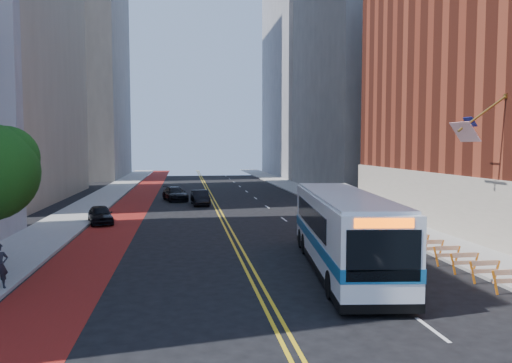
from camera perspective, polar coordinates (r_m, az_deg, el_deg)
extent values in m
plane|color=black|center=(17.90, 2.04, -15.08)|extent=(160.00, 160.00, 0.00)
cube|color=gray|center=(47.84, -18.99, -3.04)|extent=(4.00, 140.00, 0.15)
cube|color=gray|center=(49.33, 9.59, -2.65)|extent=(4.00, 140.00, 0.15)
cube|color=maroon|center=(47.27, -14.33, -3.11)|extent=(3.60, 140.00, 0.01)
cube|color=gold|center=(47.08, -4.69, -3.02)|extent=(0.14, 140.00, 0.01)
cube|color=gold|center=(47.10, -4.25, -3.02)|extent=(0.14, 140.00, 0.01)
cube|color=silver|center=(17.60, 19.48, -15.64)|extent=(0.14, 2.20, 0.01)
cube|color=silver|center=(24.65, 10.70, -9.73)|extent=(0.14, 2.20, 0.01)
cube|color=silver|center=(32.15, 6.05, -6.40)|extent=(0.14, 2.20, 0.01)
cube|color=silver|center=(39.84, 3.21, -4.33)|extent=(0.14, 2.20, 0.01)
cube|color=silver|center=(47.64, 1.31, -2.92)|extent=(0.14, 2.20, 0.01)
cube|color=silver|center=(55.49, -0.06, -1.91)|extent=(0.14, 2.20, 0.01)
cube|color=silver|center=(63.38, -1.08, -1.15)|extent=(0.14, 2.20, 0.01)
cube|color=silver|center=(71.30, -1.88, -0.55)|extent=(0.14, 2.20, 0.01)
cube|color=silver|center=(79.23, -2.52, -0.08)|extent=(0.14, 2.20, 0.01)
cube|color=silver|center=(87.17, -3.04, 0.31)|extent=(0.14, 2.20, 0.01)
cube|color=silver|center=(95.13, -3.48, 0.63)|extent=(0.14, 2.20, 0.01)
cube|color=silver|center=(103.09, -3.84, 0.91)|extent=(0.14, 2.20, 0.01)
cube|color=#9E9384|center=(33.55, 22.47, -2.81)|extent=(0.50, 36.00, 4.00)
cube|color=black|center=(34.57, 21.72, -4.10)|extent=(0.35, 2.80, 2.20)
cube|color=black|center=(40.73, 16.81, -2.76)|extent=(0.35, 2.80, 2.20)
cube|color=#A57F33|center=(30.07, 26.75, 8.70)|extent=(0.25, 0.25, 0.25)
cylinder|color=#A57F33|center=(29.26, 24.51, 7.14)|extent=(2.85, 0.12, 2.05)
cube|color=#B21419|center=(28.69, 22.76, 5.25)|extent=(0.75, 1.90, 1.05)
cube|color=navy|center=(29.38, 23.26, 6.28)|extent=(0.39, 0.85, 0.52)
cube|color=slate|center=(71.07, 13.97, 15.51)|extent=(18.00, 26.00, 40.00)
cube|color=gray|center=(100.74, 7.88, 16.54)|extent=(20.00, 28.00, 55.00)
cube|color=orange|center=(22.11, 25.65, -10.38)|extent=(0.32, 0.06, 0.99)
cube|color=orange|center=(22.32, 26.87, -9.23)|extent=(1.25, 0.05, 0.22)
cube|color=orange|center=(22.41, 26.84, -10.10)|extent=(1.25, 0.05, 0.18)
cube|color=orange|center=(23.37, 23.51, -9.54)|extent=(0.32, 0.06, 0.99)
cube|color=orange|center=(23.96, 25.78, -9.27)|extent=(0.32, 0.06, 0.99)
cube|color=orange|center=(23.57, 24.69, -8.46)|extent=(1.25, 0.05, 0.22)
cube|color=orange|center=(23.65, 24.66, -9.29)|extent=(1.25, 0.05, 0.18)
cube|color=orange|center=(24.67, 21.60, -8.77)|extent=(0.32, 0.06, 0.99)
cube|color=orange|center=(25.22, 23.79, -8.55)|extent=(0.32, 0.06, 0.99)
cube|color=orange|center=(24.86, 22.73, -7.76)|extent=(1.25, 0.05, 0.22)
cube|color=orange|center=(24.93, 22.71, -8.54)|extent=(1.25, 0.05, 0.18)
cube|color=orange|center=(25.99, 19.88, -8.07)|extent=(0.32, 0.06, 0.99)
cube|color=orange|center=(26.52, 22.00, -7.88)|extent=(0.32, 0.06, 0.99)
cube|color=orange|center=(26.17, 20.98, -7.12)|extent=(1.25, 0.05, 0.22)
cube|color=orange|center=(26.24, 20.96, -7.87)|extent=(1.25, 0.05, 0.18)
cube|color=orange|center=(27.33, 18.34, -7.43)|extent=(0.32, 0.06, 0.99)
cube|color=orange|center=(27.84, 20.39, -7.27)|extent=(0.32, 0.06, 0.99)
cube|color=orange|center=(27.51, 19.40, -6.53)|extent=(1.25, 0.05, 0.22)
cube|color=orange|center=(27.57, 19.38, -7.25)|extent=(1.25, 0.05, 0.18)
cube|color=orange|center=(28.70, 16.95, -6.85)|extent=(0.32, 0.06, 0.99)
cube|color=orange|center=(29.18, 18.92, -6.71)|extent=(0.32, 0.06, 0.99)
cube|color=orange|center=(28.86, 17.96, -6.00)|extent=(1.25, 0.05, 0.22)
cube|color=orange|center=(28.93, 17.95, -6.68)|extent=(1.25, 0.05, 0.18)
sphere|color=#10430E|center=(24.28, -26.68, 2.43)|extent=(2.80, 2.80, 2.80)
cube|color=white|center=(23.74, 9.96, -5.44)|extent=(4.38, 13.49, 3.15)
cube|color=#14598E|center=(23.82, 9.94, -6.56)|extent=(4.43, 13.54, 0.50)
cube|color=black|center=(24.51, 9.56, -3.89)|extent=(3.98, 9.55, 1.05)
cube|color=black|center=(17.40, 14.34, -8.22)|extent=(2.52, 0.40, 1.77)
cube|color=black|center=(30.09, 7.46, -2.48)|extent=(2.29, 0.38, 1.10)
cube|color=#FF5905|center=(17.19, 14.42, -4.63)|extent=(2.01, 0.32, 0.33)
cube|color=white|center=(23.52, 10.01, -1.53)|extent=(4.16, 12.82, 0.13)
cube|color=black|center=(24.05, 9.91, -9.14)|extent=(4.42, 13.53, 0.33)
cylinder|color=black|center=(19.73, 8.63, -11.60)|extent=(0.46, 1.13, 1.10)
cylinder|color=black|center=(20.35, 16.01, -11.23)|extent=(0.46, 1.13, 1.10)
cylinder|color=black|center=(27.38, 5.66, -7.10)|extent=(0.46, 1.13, 1.10)
cylinder|color=black|center=(27.83, 11.03, -6.98)|extent=(0.46, 1.13, 1.10)
cylinder|color=black|center=(28.93, 5.27, -6.49)|extent=(0.46, 1.13, 1.10)
cylinder|color=black|center=(29.35, 10.35, -6.39)|extent=(0.46, 1.13, 1.10)
imported|color=black|center=(39.29, -17.36, -3.62)|extent=(2.61, 4.34, 1.38)
imported|color=black|center=(49.39, -6.40, -1.85)|extent=(1.91, 4.51, 1.45)
imported|color=black|center=(53.73, -9.23, -1.39)|extent=(3.16, 5.37, 1.46)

